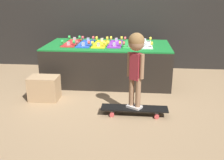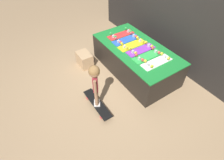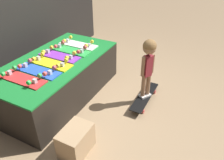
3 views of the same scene
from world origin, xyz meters
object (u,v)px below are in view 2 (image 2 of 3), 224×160
at_px(child, 95,79).
at_px(skateboard_white_on_rack, 157,62).
at_px(skateboard_red_on_rack, 121,34).
at_px(skateboard_blue_on_rack, 126,39).
at_px(storage_box, 85,59).
at_px(skateboard_purple_on_rack, 141,49).
at_px(skateboard_on_floor, 97,104).
at_px(skateboard_green_on_rack, 147,56).
at_px(skateboard_yellow_on_rack, 132,45).

bearing_deg(child, skateboard_white_on_rack, 114.51).
distance_m(skateboard_red_on_rack, skateboard_blue_on_rack, 0.23).
distance_m(skateboard_red_on_rack, skateboard_white_on_rack, 1.13).
relative_size(skateboard_blue_on_rack, storage_box, 1.63).
xyz_separation_m(skateboard_purple_on_rack, child, (0.32, -1.19, 0.09)).
relative_size(skateboard_blue_on_rack, skateboard_on_floor, 0.80).
distance_m(skateboard_purple_on_rack, skateboard_green_on_rack, 0.23).
distance_m(skateboard_purple_on_rack, child, 1.24).
height_order(skateboard_on_floor, child, child).
height_order(skateboard_purple_on_rack, child, child).
height_order(skateboard_white_on_rack, storage_box, skateboard_white_on_rack).
xyz_separation_m(skateboard_blue_on_rack, skateboard_green_on_rack, (0.68, -0.01, 0.00)).
height_order(skateboard_red_on_rack, skateboard_on_floor, skateboard_red_on_rack).
height_order(skateboard_blue_on_rack, skateboard_white_on_rack, same).
xyz_separation_m(skateboard_white_on_rack, child, (-0.13, -1.18, 0.09)).
bearing_deg(skateboard_red_on_rack, skateboard_yellow_on_rack, -4.68).
xyz_separation_m(skateboard_red_on_rack, skateboard_purple_on_rack, (0.68, -0.00, 0.00)).
distance_m(skateboard_red_on_rack, child, 1.56).
distance_m(skateboard_purple_on_rack, skateboard_on_floor, 1.34).
xyz_separation_m(skateboard_on_floor, child, (-0.00, -0.00, 0.61)).
xyz_separation_m(skateboard_yellow_on_rack, storage_box, (-0.63, -0.80, -0.45)).
relative_size(skateboard_yellow_on_rack, skateboard_green_on_rack, 1.00).
height_order(skateboard_purple_on_rack, skateboard_on_floor, skateboard_purple_on_rack).
height_order(skateboard_blue_on_rack, skateboard_green_on_rack, same).
relative_size(skateboard_green_on_rack, skateboard_white_on_rack, 1.00).
bearing_deg(storage_box, skateboard_yellow_on_rack, 51.78).
distance_m(skateboard_blue_on_rack, skateboard_yellow_on_rack, 0.23).
height_order(skateboard_white_on_rack, skateboard_on_floor, skateboard_white_on_rack).
bearing_deg(storage_box, skateboard_red_on_rack, 77.77).
height_order(skateboard_yellow_on_rack, child, child).
bearing_deg(skateboard_blue_on_rack, skateboard_white_on_rack, 0.78).
height_order(skateboard_red_on_rack, skateboard_green_on_rack, same).
bearing_deg(skateboard_red_on_rack, skateboard_green_on_rack, -2.01).
height_order(skateboard_green_on_rack, child, child).
bearing_deg(storage_box, child, -16.81).
bearing_deg(skateboard_green_on_rack, child, -85.52).
height_order(skateboard_green_on_rack, skateboard_white_on_rack, same).
xyz_separation_m(skateboard_blue_on_rack, child, (0.77, -1.17, 0.09)).
xyz_separation_m(skateboard_red_on_rack, child, (0.99, -1.20, 0.09)).
distance_m(skateboard_yellow_on_rack, skateboard_green_on_rack, 0.45).
relative_size(skateboard_red_on_rack, skateboard_green_on_rack, 1.00).
xyz_separation_m(skateboard_red_on_rack, skateboard_white_on_rack, (1.13, -0.01, 0.00)).
bearing_deg(skateboard_white_on_rack, skateboard_red_on_rack, 179.29).
relative_size(skateboard_white_on_rack, storage_box, 1.63).
relative_size(skateboard_red_on_rack, skateboard_white_on_rack, 1.00).
bearing_deg(storage_box, skateboard_purple_on_rack, 44.27).
relative_size(skateboard_purple_on_rack, storage_box, 1.63).
bearing_deg(skateboard_white_on_rack, storage_box, -147.73).
distance_m(skateboard_purple_on_rack, skateboard_white_on_rack, 0.45).
bearing_deg(skateboard_on_floor, skateboard_red_on_rack, 129.71).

